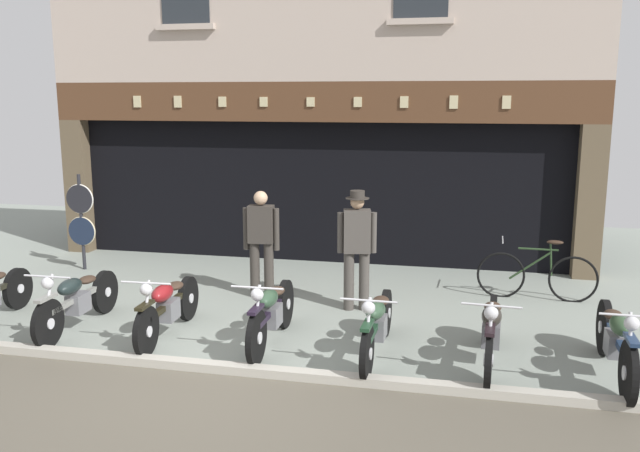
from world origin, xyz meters
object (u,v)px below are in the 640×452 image
Objects in this scene: motorcycle_center_right at (377,323)px; motorcycle_right at (491,330)px; motorcycle_center_left at (168,306)px; tyre_sign_pole at (81,216)px; advert_board_far at (515,165)px; shopkeeper_center at (357,244)px; salesman_left at (261,239)px; motorcycle_center at (271,312)px; advert_board_near at (454,167)px; leaning_bicycle at (537,275)px; motorcycle_far_right at (616,340)px; motorcycle_left at (77,299)px.

motorcycle_right reaches higher than motorcycle_center_right.
motorcycle_center_left is 4.13m from tyre_sign_pole.
shopkeeper_center is at bearing -129.57° from advert_board_far.
tyre_sign_pole reaches higher than motorcycle_center_right.
salesman_left is at bearing -110.85° from motorcycle_center_left.
motorcycle_center is at bearing -33.18° from tyre_sign_pole.
advert_board_near is at bearing -115.90° from motorcycle_center.
shopkeeper_center reaches higher than motorcycle_center_left.
motorcycle_center is 1.92× the size of advert_board_near.
motorcycle_center is at bearing 2.11° from motorcycle_right.
advert_board_near is 0.93× the size of advert_board_far.
motorcycle_center is 1.10× the size of leaning_bicycle.
motorcycle_far_right is 8.82m from tyre_sign_pole.
tyre_sign_pole is (-4.33, 2.83, 0.54)m from motorcycle_center.
motorcycle_center is (2.67, 0.00, 0.01)m from motorcycle_left.
leaning_bicycle is (4.12, 0.77, -0.53)m from salesman_left.
advert_board_far is at bearing 11.97° from tyre_sign_pole.
advert_board_near is at bearing -98.09° from motorcycle_center_right.
motorcycle_center_left is 1.00× the size of motorcycle_center.
advert_board_far reaches higher than motorcycle_center.
tyre_sign_pole is (-1.66, 2.83, 0.55)m from motorcycle_left.
motorcycle_far_right is 5.11m from advert_board_near.
motorcycle_center_left is 0.99× the size of motorcycle_right.
shopkeeper_center reaches higher than motorcycle_far_right.
motorcycle_left is 6.64m from leaning_bicycle.
motorcycle_left is 2.79m from salesman_left.
advert_board_far is (7.43, 1.58, 0.91)m from tyre_sign_pole.
tyre_sign_pole reaches higher than motorcycle_far_right.
motorcycle_far_right is at bearing 177.97° from motorcycle_left.
motorcycle_far_right is at bearing 138.91° from shopkeeper_center.
advert_board_far reaches higher than motorcycle_center_right.
leaning_bicycle is (0.30, -1.71, -1.49)m from advert_board_far.
motorcycle_far_right is at bearing -19.70° from tyre_sign_pole.
tyre_sign_pole is (-6.96, 2.90, 0.55)m from motorcycle_right.
salesman_left is 0.93× the size of leaning_bicycle.
motorcycle_center_left reaches higher than motorcycle_left.
motorcycle_left is at bearing 40.07° from salesman_left.
motorcycle_center is at bearing -125.18° from advert_board_far.
salesman_left is 4.66m from advert_board_far.
motorcycle_center_left is 0.96× the size of motorcycle_center_right.
shopkeeper_center reaches higher than motorcycle_center_right.
shopkeeper_center is (-3.16, 1.76, 0.54)m from motorcycle_far_right.
shopkeeper_center is 1.59× the size of advert_board_far.
shopkeeper_center reaches higher than motorcycle_right.
motorcycle_center is 4.34m from leaning_bicycle.
shopkeeper_center is (1.52, -0.31, 0.05)m from salesman_left.
tyre_sign_pole is (-8.28, 2.97, 0.54)m from motorcycle_far_right.
shopkeeper_center is 1.02× the size of tyre_sign_pole.
salesman_left reaches higher than motorcycle_center_left.
shopkeeper_center is at bearing -38.97° from motorcycle_right.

